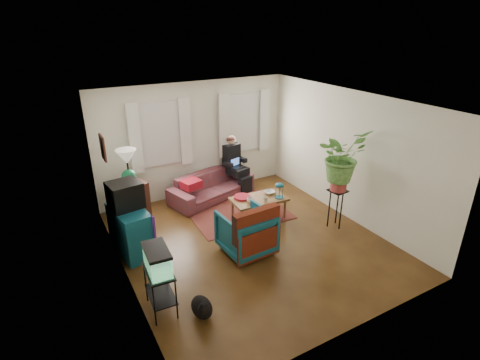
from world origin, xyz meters
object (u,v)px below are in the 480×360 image
armchair (246,230)px  aquarium_stand (160,290)px  side_table (132,200)px  dresser (131,231)px  coffee_table (259,208)px  sofa (212,182)px  plant_stand (336,208)px

armchair → aquarium_stand: bearing=18.2°
aquarium_stand → side_table: bearing=87.1°
dresser → armchair: bearing=-36.6°
coffee_table → side_table: bearing=154.0°
sofa → armchair: (-0.40, -2.26, 0.03)m
aquarium_stand → plant_stand: bearing=12.8°
side_table → sofa: bearing=1.8°
aquarium_stand → armchair: size_ratio=0.79×
coffee_table → plant_stand: 1.54m
aquarium_stand → sofa: bearing=57.6°
side_table → armchair: (1.43, -2.20, 0.03)m
side_table → armchair: bearing=-57.1°
sofa → coffee_table: (0.43, -1.35, -0.16)m
aquarium_stand → coffee_table: bearing=35.5°
sofa → coffee_table: 1.43m
side_table → armchair: 2.63m
plant_stand → coffee_table: bearing=138.4°
dresser → aquarium_stand: 1.65m
side_table → aquarium_stand: side_table is taller
side_table → armchair: armchair is taller
side_table → plant_stand: (3.40, -2.31, 0.00)m
sofa → coffee_table: sofa is taller
armchair → plant_stand: armchair is taller
armchair → dresser: bearing=-31.4°
dresser → plant_stand: dresser is taller
coffee_table → plant_stand: plant_stand is taller
sofa → aquarium_stand: 3.67m
armchair → side_table: bearing=-60.2°
dresser → armchair: (1.77, -0.95, 0.00)m
sofa → dresser: size_ratio=2.13×
sofa → armchair: size_ratio=2.36×
side_table → aquarium_stand: bearing=-96.9°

